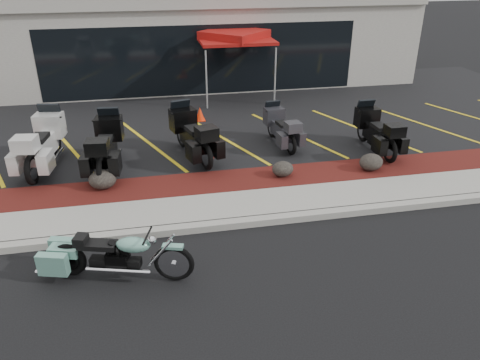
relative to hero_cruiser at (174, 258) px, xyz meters
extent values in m
plane|color=black|center=(1.97, 0.66, -0.47)|extent=(90.00, 90.00, 0.00)
cube|color=gray|center=(1.97, 1.56, -0.40)|extent=(24.00, 0.25, 0.15)
cube|color=gray|center=(1.97, 2.26, -0.40)|extent=(24.00, 1.20, 0.15)
cube|color=#390E0D|center=(1.97, 3.46, -0.39)|extent=(24.00, 1.20, 0.16)
cube|color=black|center=(1.97, 8.86, -0.40)|extent=(26.00, 9.60, 0.15)
cube|color=gray|center=(1.97, 15.16, 1.53)|extent=(18.00, 8.00, 4.00)
cube|color=black|center=(1.97, 11.18, 1.03)|extent=(12.00, 0.06, 2.60)
cube|color=gray|center=(1.97, 11.15, 3.13)|extent=(18.00, 0.30, 0.50)
ellipsoid|color=black|center=(-1.42, 3.62, -0.09)|extent=(0.65, 0.54, 0.46)
ellipsoid|color=black|center=(2.95, 3.43, -0.12)|extent=(0.54, 0.45, 0.38)
ellipsoid|color=black|center=(5.28, 3.33, -0.10)|extent=(0.61, 0.51, 0.43)
cone|color=#FE2F08|center=(1.46, 8.15, -0.10)|extent=(0.38, 0.38, 0.45)
cylinder|color=silver|center=(2.04, 9.28, 0.70)|extent=(0.06, 0.06, 2.05)
cylinder|color=silver|center=(4.51, 9.59, 0.70)|extent=(0.06, 0.06, 2.05)
cylinder|color=silver|center=(1.73, 11.75, 0.70)|extent=(0.06, 0.06, 2.05)
cylinder|color=silver|center=(4.20, 12.06, 0.70)|extent=(0.06, 0.06, 2.05)
cube|color=maroon|center=(3.12, 10.67, 1.86)|extent=(2.99, 2.99, 0.11)
cube|color=maroon|center=(3.12, 10.67, 2.01)|extent=(2.75, 2.75, 0.31)
camera|label=1|loc=(-0.19, -6.75, 4.77)|focal=35.00mm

